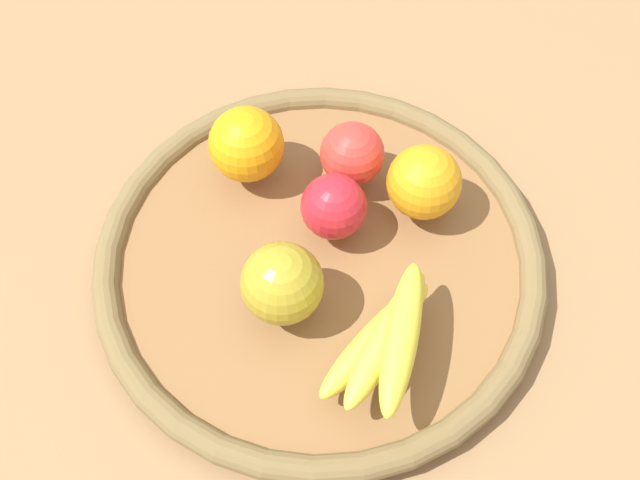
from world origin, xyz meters
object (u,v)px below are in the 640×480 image
at_px(apple_2, 282,283).
at_px(apple_1, 334,207).
at_px(apple_0, 352,154).
at_px(orange_0, 246,144).
at_px(orange_1, 424,182).
at_px(banana_bunch, 388,338).

xyz_separation_m(apple_2, apple_1, (0.03, 0.10, -0.01)).
xyz_separation_m(apple_0, orange_0, (-0.11, -0.02, 0.01)).
distance_m(orange_1, banana_bunch, 0.17).
bearing_deg(orange_1, banana_bunch, -91.83).
bearing_deg(orange_1, apple_2, -127.20).
xyz_separation_m(apple_0, orange_1, (0.08, -0.02, 0.00)).
distance_m(apple_0, apple_1, 0.07).
height_order(orange_1, apple_2, apple_2).
relative_size(apple_2, banana_bunch, 0.50).
bearing_deg(banana_bunch, apple_0, 110.38).
bearing_deg(apple_0, apple_2, -100.75).
relative_size(orange_1, apple_2, 0.97).
distance_m(banana_bunch, orange_0, 0.25).
xyz_separation_m(orange_0, apple_1, (0.10, -0.05, -0.01)).
height_order(apple_2, apple_1, apple_2).
distance_m(orange_1, apple_2, 0.18).
relative_size(apple_0, orange_0, 0.85).
distance_m(apple_2, orange_0, 0.17).
bearing_deg(apple_1, apple_2, -105.40).
distance_m(orange_0, apple_1, 0.12).
distance_m(banana_bunch, apple_1, 0.15).
relative_size(orange_1, orange_0, 0.96).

